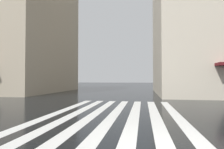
{
  "coord_description": "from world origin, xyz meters",
  "views": [
    {
      "loc": [
        -5.25,
        0.39,
        1.74
      ],
      "look_at": [
        8.57,
        2.58,
        2.1
      ],
      "focal_mm": 31.71,
      "sensor_mm": 36.0,
      "label": 1
    }
  ],
  "objects": [
    {
      "name": "ground_plane",
      "position": [
        0.0,
        0.0,
        0.0
      ],
      "size": [
        220.0,
        220.0,
        0.0
      ],
      "primitive_type": "plane",
      "color": "black"
    },
    {
      "name": "zebra_crossing",
      "position": [
        4.0,
        1.83,
        0.0
      ],
      "size": [
        13.0,
        6.5,
        0.01
      ],
      "color": "silver",
      "rests_on": "ground_plane"
    }
  ]
}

